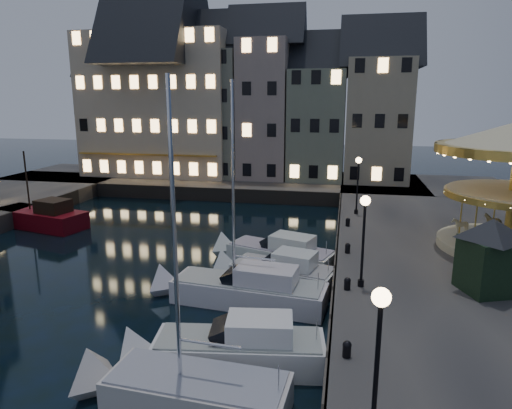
% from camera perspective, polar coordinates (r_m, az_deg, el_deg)
% --- Properties ---
extents(ground, '(160.00, 160.00, 0.00)m').
position_cam_1_polar(ground, '(21.93, -6.81, -12.78)').
color(ground, black).
rests_on(ground, ground).
extents(quay_east, '(16.00, 56.00, 1.30)m').
position_cam_1_polar(quay_east, '(27.37, 27.09, -7.35)').
color(quay_east, '#474442').
rests_on(quay_east, ground).
extents(quay_north, '(44.00, 12.00, 1.30)m').
position_cam_1_polar(quay_north, '(49.66, -5.72, 2.72)').
color(quay_north, '#474442').
rests_on(quay_north, ground).
extents(quaywall_e, '(0.15, 44.00, 1.30)m').
position_cam_1_polar(quaywall_e, '(26.27, 9.97, -6.88)').
color(quaywall_e, '#47423A').
rests_on(quaywall_e, ground).
extents(quaywall_n, '(48.00, 0.15, 1.30)m').
position_cam_1_polar(quaywall_n, '(43.45, -5.48, 1.24)').
color(quaywall_n, '#47423A').
rests_on(quaywall_n, ground).
extents(streetlamp_a, '(0.44, 0.44, 4.17)m').
position_cam_1_polar(streetlamp_a, '(11.21, 15.00, -16.89)').
color(streetlamp_a, black).
rests_on(streetlamp_a, quay_east).
extents(streetlamp_b, '(0.44, 0.44, 4.17)m').
position_cam_1_polar(streetlamp_b, '(20.50, 13.33, -2.89)').
color(streetlamp_b, black).
rests_on(streetlamp_b, quay_east).
extents(streetlamp_c, '(0.44, 0.44, 4.17)m').
position_cam_1_polar(streetlamp_c, '(33.69, 12.62, 3.35)').
color(streetlamp_c, black).
rests_on(streetlamp_c, quay_east).
extents(bollard_a, '(0.30, 0.30, 0.57)m').
position_cam_1_polar(bollard_a, '(15.85, 11.30, -17.22)').
color(bollard_a, black).
rests_on(bollard_a, quay_east).
extents(bollard_b, '(0.30, 0.30, 0.57)m').
position_cam_1_polar(bollard_b, '(20.79, 11.35, -9.61)').
color(bollard_b, black).
rests_on(bollard_b, quay_east).
extents(bollard_c, '(0.30, 0.30, 0.57)m').
position_cam_1_polar(bollard_c, '(25.49, 11.38, -5.31)').
color(bollard_c, black).
rests_on(bollard_c, quay_east).
extents(bollard_d, '(0.30, 0.30, 0.57)m').
position_cam_1_polar(bollard_d, '(30.76, 11.40, -2.12)').
color(bollard_d, black).
rests_on(bollard_d, quay_east).
extents(townhouse_na, '(5.50, 8.00, 12.80)m').
position_cam_1_polar(townhouse_na, '(55.15, -16.99, 10.71)').
color(townhouse_na, gray).
rests_on(townhouse_na, quay_north).
extents(townhouse_nb, '(6.16, 8.00, 13.80)m').
position_cam_1_polar(townhouse_nb, '(52.81, -11.69, 11.47)').
color(townhouse_nb, slate).
rests_on(townhouse_nb, quay_north).
extents(townhouse_nc, '(6.82, 8.00, 14.80)m').
position_cam_1_polar(townhouse_nc, '(50.78, -5.26, 12.19)').
color(townhouse_nc, slate).
rests_on(townhouse_nc, quay_north).
extents(townhouse_nd, '(5.50, 8.00, 15.80)m').
position_cam_1_polar(townhouse_nd, '(49.46, 1.29, 12.80)').
color(townhouse_nd, gray).
rests_on(townhouse_nd, quay_north).
extents(townhouse_ne, '(6.16, 8.00, 12.80)m').
position_cam_1_polar(townhouse_ne, '(48.85, 7.71, 10.92)').
color(townhouse_ne, slate).
rests_on(townhouse_ne, quay_north).
extents(townhouse_nf, '(6.82, 8.00, 13.80)m').
position_cam_1_polar(townhouse_nf, '(48.82, 14.97, 11.19)').
color(townhouse_nf, gray).
rests_on(townhouse_nf, quay_north).
extents(hotel_corner, '(17.60, 9.00, 16.80)m').
position_cam_1_polar(hotel_corner, '(52.78, -11.72, 13.10)').
color(hotel_corner, beige).
rests_on(hotel_corner, quay_north).
extents(motorboat_a, '(6.81, 2.59, 11.28)m').
position_cam_1_polar(motorboat_a, '(15.72, -9.37, -22.03)').
color(motorboat_a, beige).
rests_on(motorboat_a, ground).
extents(motorboat_b, '(7.27, 2.94, 2.15)m').
position_cam_1_polar(motorboat_b, '(17.40, -3.54, -17.69)').
color(motorboat_b, white).
rests_on(motorboat_b, ground).
extents(motorboat_c, '(8.40, 2.93, 11.10)m').
position_cam_1_polar(motorboat_c, '(22.06, -1.95, -10.59)').
color(motorboat_c, silver).
rests_on(motorboat_c, ground).
extents(motorboat_d, '(6.44, 3.44, 2.15)m').
position_cam_1_polar(motorboat_d, '(24.12, 2.46, -8.57)').
color(motorboat_d, silver).
rests_on(motorboat_d, ground).
extents(motorboat_e, '(7.25, 4.14, 2.15)m').
position_cam_1_polar(motorboat_e, '(26.92, 2.30, -6.21)').
color(motorboat_e, silver).
rests_on(motorboat_e, ground).
extents(red_fishing_boat, '(7.82, 4.22, 5.93)m').
position_cam_1_polar(red_fishing_boat, '(38.22, -25.20, -1.55)').
color(red_fishing_boat, '#5E0610').
rests_on(red_fishing_boat, ground).
extents(ticket_kiosk, '(3.19, 3.19, 3.74)m').
position_cam_1_polar(ticket_kiosk, '(21.98, 27.31, -4.28)').
color(ticket_kiosk, black).
rests_on(ticket_kiosk, quay_east).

